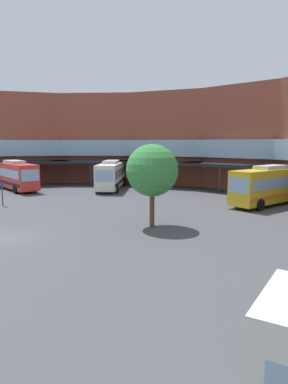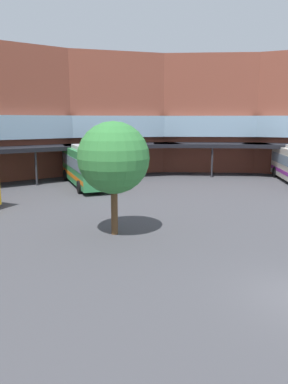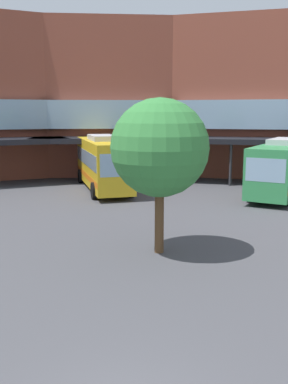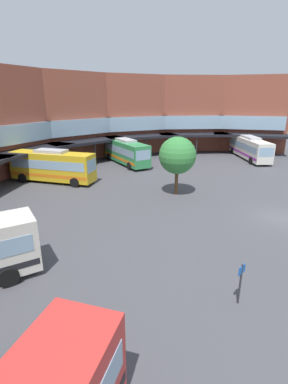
# 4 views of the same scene
# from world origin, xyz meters

# --- Properties ---
(bus_0) EXTENTS (8.10, 10.37, 3.79)m
(bus_0) POSITION_xyz_m (11.70, 21.91, 1.92)
(bus_0) COLOR #338C4C
(bus_0) RESTS_ON ground
(plaza_tree) EXTENTS (3.78, 3.78, 6.04)m
(plaza_tree) POSITION_xyz_m (1.80, 10.06, 4.13)
(plaza_tree) COLOR brown
(plaza_tree) RESTS_ON ground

